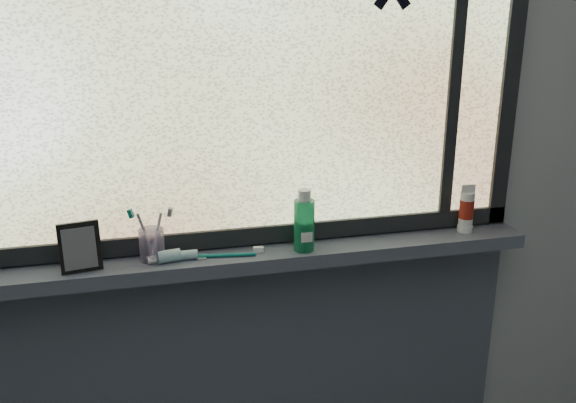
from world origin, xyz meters
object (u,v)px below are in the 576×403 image
(toothbrush_cup, at_px, (152,245))
(cream_tube, at_px, (467,207))
(vanity_mirror, at_px, (80,247))
(mouthwash_bottle, at_px, (304,220))

(toothbrush_cup, height_order, cream_tube, cream_tube)
(toothbrush_cup, bearing_deg, vanity_mirror, -172.32)
(vanity_mirror, distance_m, mouthwash_bottle, 0.59)
(toothbrush_cup, distance_m, mouthwash_bottle, 0.41)
(mouthwash_bottle, xyz_separation_m, cream_tube, (0.50, 0.02, -0.01))
(mouthwash_bottle, relative_size, cream_tube, 1.39)
(vanity_mirror, height_order, mouthwash_bottle, mouthwash_bottle)
(vanity_mirror, height_order, toothbrush_cup, vanity_mirror)
(vanity_mirror, distance_m, cream_tube, 1.10)
(vanity_mirror, xyz_separation_m, cream_tube, (1.10, 0.02, 0.01))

